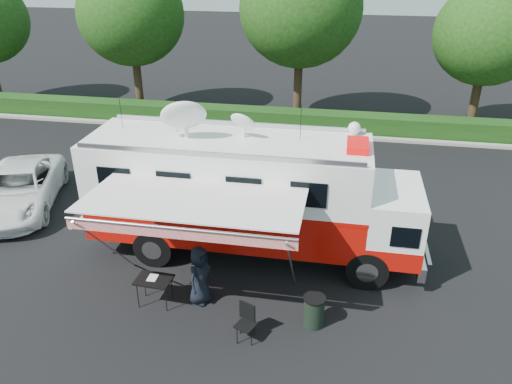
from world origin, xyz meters
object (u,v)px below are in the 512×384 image
at_px(command_truck, 250,194).
at_px(folding_table, 154,280).
at_px(white_suv, 23,207).
at_px(trash_bin, 314,311).

relative_size(command_truck, folding_table, 10.04).
xyz_separation_m(white_suv, folding_table, (6.90, -4.43, 0.77)).
xyz_separation_m(command_truck, white_suv, (-8.97, 1.45, -2.06)).
relative_size(folding_table, trash_bin, 1.15).
xyz_separation_m(command_truck, folding_table, (-2.08, -2.98, -1.29)).
height_order(command_truck, folding_table, command_truck).
xyz_separation_m(folding_table, trash_bin, (4.31, -0.08, -0.33)).
xyz_separation_m(command_truck, trash_bin, (2.24, -3.06, -1.63)).
bearing_deg(white_suv, command_truck, -27.65).
height_order(white_suv, folding_table, folding_table).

